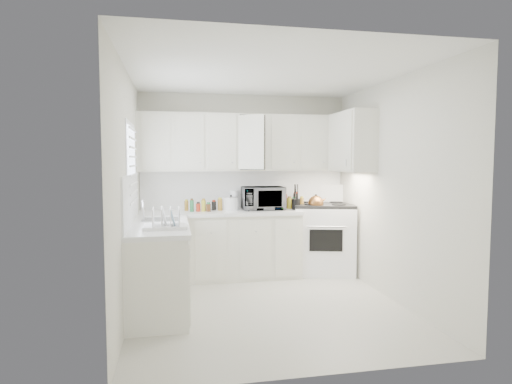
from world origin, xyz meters
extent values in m
plane|color=beige|center=(0.00, 0.00, 0.00)|extent=(3.20, 3.20, 0.00)
plane|color=white|center=(0.00, 0.00, 2.60)|extent=(3.20, 3.20, 0.00)
plane|color=beige|center=(0.00, 1.60, 1.30)|extent=(3.00, 0.00, 3.00)
plane|color=beige|center=(0.00, -1.60, 1.30)|extent=(3.00, 0.00, 3.00)
plane|color=beige|center=(-1.50, 0.00, 1.30)|extent=(0.00, 3.20, 3.20)
plane|color=beige|center=(1.50, 0.00, 1.30)|extent=(0.00, 3.20, 3.20)
cube|color=silver|center=(-0.39, 1.29, 0.93)|extent=(2.24, 0.64, 0.05)
cube|color=silver|center=(-1.19, 0.20, 0.93)|extent=(0.64, 1.62, 0.05)
cube|color=silver|center=(0.00, 1.59, 1.23)|extent=(2.98, 0.02, 0.55)
cube|color=silver|center=(-1.49, 0.20, 1.23)|extent=(0.02, 1.60, 0.55)
imported|color=gray|center=(0.22, 1.33, 1.15)|extent=(0.59, 0.33, 0.40)
cylinder|color=white|center=(-0.17, 1.48, 1.08)|extent=(0.12, 0.12, 0.27)
cylinder|color=olive|center=(-0.85, 1.42, 1.02)|extent=(0.06, 0.06, 0.13)
cylinder|color=#236A3B|center=(-0.78, 1.33, 1.02)|extent=(0.06, 0.06, 0.13)
cylinder|color=#AC2D17|center=(-0.70, 1.42, 1.02)|extent=(0.06, 0.06, 0.13)
cylinder|color=gold|center=(-0.62, 1.33, 1.02)|extent=(0.06, 0.06, 0.13)
cylinder|color=#533017|center=(-0.55, 1.42, 1.02)|extent=(0.06, 0.06, 0.13)
cylinder|color=black|center=(-0.47, 1.33, 1.02)|extent=(0.06, 0.06, 0.13)
cylinder|color=olive|center=(-0.40, 1.42, 1.02)|extent=(0.06, 0.06, 0.13)
cylinder|color=#AC2D17|center=(0.58, 1.46, 1.05)|extent=(0.06, 0.06, 0.19)
cylinder|color=gold|center=(0.64, 1.40, 1.05)|extent=(0.06, 0.06, 0.19)
cylinder|color=#533017|center=(0.69, 1.46, 1.05)|extent=(0.06, 0.06, 0.19)
cylinder|color=black|center=(0.74, 1.40, 1.05)|extent=(0.06, 0.06, 0.19)
cylinder|color=olive|center=(0.80, 1.46, 1.05)|extent=(0.06, 0.06, 0.19)
camera|label=1|loc=(-1.03, -4.63, 1.65)|focal=30.11mm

